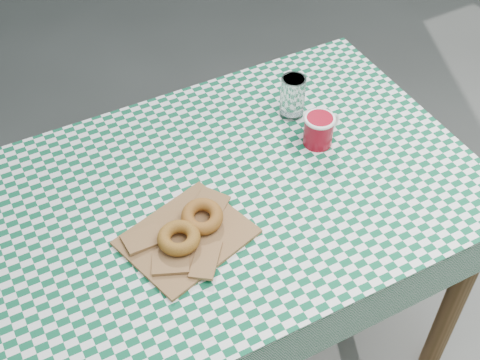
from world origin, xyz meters
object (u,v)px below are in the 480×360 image
object	(u,v)px
table	(232,281)
drinking_glass	(293,97)
paper_bag	(187,236)
coffee_mug	(319,130)

from	to	relation	value
table	drinking_glass	distance (m)	0.54
table	drinking_glass	world-z (taller)	drinking_glass
table	drinking_glass	xyz separation A→B (m)	(0.27, 0.16, 0.44)
paper_bag	coffee_mug	bearing A→B (deg)	15.30
paper_bag	coffee_mug	xyz separation A→B (m)	(0.43, 0.12, 0.03)
table	paper_bag	size ratio (longest dim) A/B	4.45
drinking_glass	table	bearing A→B (deg)	-149.84
table	coffee_mug	size ratio (longest dim) A/B	7.91
paper_bag	drinking_glass	bearing A→B (deg)	29.56
table	coffee_mug	xyz separation A→B (m)	(0.27, 0.03, 0.42)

